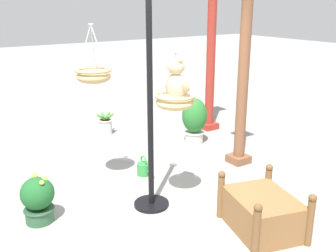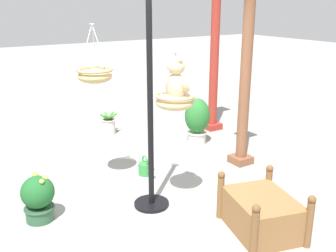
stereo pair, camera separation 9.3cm
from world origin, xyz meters
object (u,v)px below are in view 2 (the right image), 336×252
object	(u,v)px
hanging_basket_with_teddy	(175,101)
teddy_bear	(177,81)
potted_plant_flowering_red	(38,198)
display_pole_central	(151,145)
watering_can	(145,168)
wooden_planter_box	(262,212)
potted_plant_conical_shrub	(197,120)
hanging_basket_left_high	(95,75)
greenhouse_pillar_right	(245,77)
potted_plant_trailing_ivy	(109,124)
greenhouse_pillar_left	(214,55)

from	to	relation	value
hanging_basket_with_teddy	teddy_bear	size ratio (longest dim) A/B	1.30
potted_plant_flowering_red	display_pole_central	bearing A→B (deg)	72.58
potted_plant_flowering_red	watering_can	world-z (taller)	potted_plant_flowering_red
wooden_planter_box	display_pole_central	bearing A→B (deg)	-147.37
hanging_basket_with_teddy	watering_can	world-z (taller)	hanging_basket_with_teddy
potted_plant_conical_shrub	watering_can	xyz separation A→B (m)	(0.69, -1.45, -0.35)
teddy_bear	potted_plant_flowering_red	bearing A→B (deg)	-109.54
display_pole_central	hanging_basket_with_teddy	size ratio (longest dim) A/B	3.76
hanging_basket_left_high	watering_can	world-z (taller)	hanging_basket_left_high
potted_plant_conical_shrub	hanging_basket_left_high	bearing A→B (deg)	-72.42
potted_plant_flowering_red	potted_plant_conical_shrub	world-z (taller)	potted_plant_conical_shrub
watering_can	greenhouse_pillar_right	bearing A→B (deg)	74.45
teddy_bear	potted_plant_trailing_ivy	distance (m)	3.37
display_pole_central	greenhouse_pillar_left	distance (m)	3.39
display_pole_central	wooden_planter_box	xyz separation A→B (m)	(1.16, 0.74, -0.58)
hanging_basket_left_high	wooden_planter_box	xyz separation A→B (m)	(2.01, 1.07, -1.34)
potted_plant_trailing_ivy	watering_can	size ratio (longest dim) A/B	1.24
hanging_basket_with_teddy	hanging_basket_left_high	distance (m)	1.17
teddy_bear	greenhouse_pillar_right	xyz separation A→B (m)	(-0.58, 1.61, -0.20)
wooden_planter_box	watering_can	world-z (taller)	wooden_planter_box
display_pole_central	potted_plant_flowering_red	xyz separation A→B (m)	(-0.40, -1.28, -0.52)
display_pole_central	watering_can	bearing A→B (deg)	155.46
potted_plant_trailing_ivy	potted_plant_conical_shrub	bearing A→B (deg)	39.66
hanging_basket_left_high	greenhouse_pillar_left	xyz separation A→B (m)	(-1.21, 2.93, -0.08)
greenhouse_pillar_left	potted_plant_trailing_ivy	bearing A→B (deg)	-113.52
hanging_basket_left_high	teddy_bear	bearing A→B (deg)	30.99
greenhouse_pillar_right	wooden_planter_box	distance (m)	2.27
teddy_bear	hanging_basket_left_high	size ratio (longest dim) A/B	0.70
greenhouse_pillar_left	potted_plant_flowering_red	distance (m)	4.40
greenhouse_pillar_right	potted_plant_trailing_ivy	distance (m)	2.97
hanging_basket_with_teddy	greenhouse_pillar_right	size ratio (longest dim) A/B	0.24
greenhouse_pillar_left	greenhouse_pillar_right	size ratio (longest dim) A/B	1.07
potted_plant_conical_shrub	wooden_planter_box	bearing A→B (deg)	-22.09
wooden_planter_box	potted_plant_trailing_ivy	size ratio (longest dim) A/B	2.39
display_pole_central	hanging_basket_with_teddy	bearing A→B (deg)	59.04
potted_plant_trailing_ivy	wooden_planter_box	bearing A→B (deg)	0.39
greenhouse_pillar_right	potted_plant_trailing_ivy	world-z (taller)	greenhouse_pillar_right
display_pole_central	teddy_bear	world-z (taller)	display_pole_central
teddy_bear	hanging_basket_left_high	world-z (taller)	hanging_basket_left_high
potted_plant_flowering_red	wooden_planter_box	bearing A→B (deg)	52.36
hanging_basket_with_teddy	teddy_bear	world-z (taller)	hanging_basket_with_teddy
hanging_basket_with_teddy	teddy_bear	bearing A→B (deg)	90.00
hanging_basket_left_high	wooden_planter_box	bearing A→B (deg)	28.00
greenhouse_pillar_left	hanging_basket_left_high	bearing A→B (deg)	-67.52
hanging_basket_with_teddy	teddy_bear	xyz separation A→B (m)	(0.00, 0.02, 0.23)
greenhouse_pillar_left	potted_plant_conical_shrub	xyz separation A→B (m)	(0.53, -0.77, -1.04)
hanging_basket_left_high	hanging_basket_with_teddy	bearing A→B (deg)	29.95
hanging_basket_with_teddy	greenhouse_pillar_right	bearing A→B (deg)	109.37
wooden_planter_box	potted_plant_conical_shrub	distance (m)	2.91
potted_plant_flowering_red	greenhouse_pillar_left	bearing A→B (deg)	113.09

